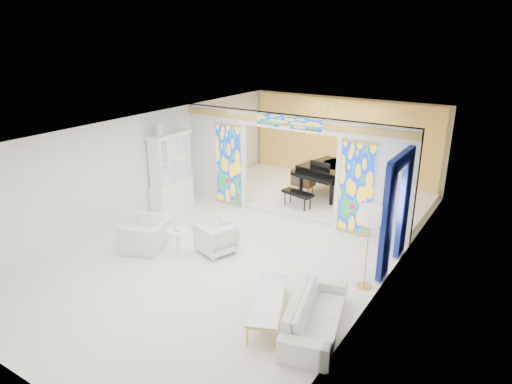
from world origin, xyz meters
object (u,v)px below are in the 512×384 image
Objects in this scene: armchair_left at (147,235)px; grand_piano at (337,170)px; sofa at (315,314)px; coffee_table at (268,299)px; armchair_right at (216,238)px; tv_console at (303,177)px; china_cabinet at (171,173)px.

grand_piano is (2.57, 5.75, 0.61)m from armchair_left.
sofa is 0.93m from coffee_table.
sofa is (3.37, -1.49, -0.06)m from armchair_right.
tv_console is at bearing -144.54° from grand_piano.
armchair_right is 5.13m from grand_piano.
tv_console reaches higher than armchair_left.
sofa is at bearing 8.02° from coffee_table.
tv_console is at bearing 47.58° from china_cabinet.
coffee_table is at bearing 83.47° from sofa.
armchair_right is 0.27× the size of grand_piano.
china_cabinet reaches higher than grand_piano.
armchair_left is (1.22, -2.26, -0.79)m from china_cabinet.
tv_console is (0.03, 4.59, 0.31)m from armchair_right.
grand_piano is (3.79, 3.49, -0.18)m from china_cabinet.
armchair_right is 4.60m from tv_console.
china_cabinet reaches higher than armchair_right.
sofa reaches higher than coffee_table.
grand_piano is 1.09m from tv_console.
china_cabinet reaches higher than tv_console.
sofa is 6.94m from grand_piano.
china_cabinet is at bearing -170.58° from armchair_left.
china_cabinet is 2.36× the size of armchair_left.
armchair_left is 0.51× the size of sofa.
grand_piano is 3.92× the size of tv_console.
sofa is at bearing 62.58° from armchair_left.
grand_piano is at bearing 42.66° from china_cabinet.
grand_piano is at bearing 102.39° from coffee_table.
sofa is 6.95m from tv_console.
coffee_table is at bearing 58.90° from armchair_left.
armchair_right is (2.79, -1.51, -0.78)m from china_cabinet.
china_cabinet is 3.44× the size of tv_console.
coffee_table is at bearing -66.27° from tv_console.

